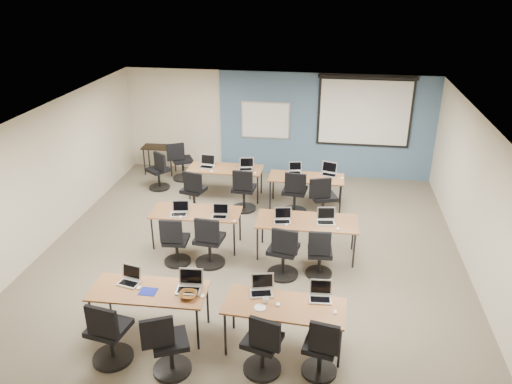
% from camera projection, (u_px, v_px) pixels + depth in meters
% --- Properties ---
extents(floor, '(8.00, 9.00, 0.02)m').
position_uv_depth(floor, '(249.00, 259.00, 9.48)').
color(floor, '#6B6354').
rests_on(floor, ground).
extents(ceiling, '(8.00, 9.00, 0.02)m').
position_uv_depth(ceiling, '(248.00, 121.00, 8.38)').
color(ceiling, white).
rests_on(ceiling, ground).
extents(wall_back, '(8.00, 0.04, 2.70)m').
position_uv_depth(wall_back, '(277.00, 124.00, 12.99)').
color(wall_back, beige).
rests_on(wall_back, ground).
extents(wall_front, '(8.00, 0.04, 2.70)m').
position_uv_depth(wall_front, '(173.00, 381.00, 4.87)').
color(wall_front, beige).
rests_on(wall_front, ground).
extents(wall_left, '(0.04, 9.00, 2.70)m').
position_uv_depth(wall_left, '(42.00, 181.00, 9.48)').
color(wall_left, beige).
rests_on(wall_left, ground).
extents(wall_right, '(0.04, 9.00, 2.70)m').
position_uv_depth(wall_right, '(483.00, 209.00, 8.37)').
color(wall_right, beige).
rests_on(wall_right, ground).
extents(blue_accent_panel, '(5.50, 0.04, 2.70)m').
position_uv_depth(blue_accent_panel, '(325.00, 126.00, 12.79)').
color(blue_accent_panel, '#3D5977').
rests_on(blue_accent_panel, wall_back).
extents(whiteboard, '(1.28, 0.03, 0.98)m').
position_uv_depth(whiteboard, '(265.00, 120.00, 12.92)').
color(whiteboard, silver).
rests_on(whiteboard, wall_back).
extents(projector_screen, '(2.40, 0.10, 1.82)m').
position_uv_depth(projector_screen, '(365.00, 108.00, 12.38)').
color(projector_screen, black).
rests_on(projector_screen, wall_back).
extents(training_table_front_left, '(1.72, 0.72, 0.73)m').
position_uv_depth(training_table_front_left, '(149.00, 293.00, 7.33)').
color(training_table_front_left, brown).
rests_on(training_table_front_left, floor).
extents(training_table_front_right, '(1.70, 0.71, 0.73)m').
position_uv_depth(training_table_front_right, '(284.00, 308.00, 6.99)').
color(training_table_front_right, brown).
rests_on(training_table_front_right, floor).
extents(training_table_mid_left, '(1.74, 0.72, 0.73)m').
position_uv_depth(training_table_mid_left, '(196.00, 214.00, 9.69)').
color(training_table_mid_left, '#95603B').
rests_on(training_table_mid_left, floor).
extents(training_table_mid_right, '(1.89, 0.79, 0.73)m').
position_uv_depth(training_table_mid_right, '(307.00, 223.00, 9.34)').
color(training_table_mid_right, olive).
rests_on(training_table_mid_right, floor).
extents(training_table_back_left, '(1.75, 0.73, 0.73)m').
position_uv_depth(training_table_back_left, '(225.00, 170.00, 11.81)').
color(training_table_back_left, brown).
rests_on(training_table_back_left, floor).
extents(training_table_back_right, '(1.69, 0.71, 0.73)m').
position_uv_depth(training_table_back_right, '(306.00, 179.00, 11.31)').
color(training_table_back_right, brown).
rests_on(training_table_back_right, floor).
extents(laptop_0, '(0.31, 0.27, 0.24)m').
position_uv_depth(laptop_0, '(130.00, 279.00, 7.47)').
color(laptop_0, '#A9A9B1').
rests_on(laptop_0, training_table_front_left).
extents(mouse_0, '(0.07, 0.10, 0.03)m').
position_uv_depth(mouse_0, '(139.00, 288.00, 7.34)').
color(mouse_0, white).
rests_on(mouse_0, training_table_front_left).
extents(task_chair_0, '(0.57, 0.57, 1.04)m').
position_uv_depth(task_chair_0, '(109.00, 337.00, 6.81)').
color(task_chair_0, black).
rests_on(task_chair_0, floor).
extents(laptop_1, '(0.36, 0.31, 0.27)m').
position_uv_depth(laptop_1, '(189.00, 285.00, 7.31)').
color(laptop_1, silver).
rests_on(laptop_1, training_table_front_left).
extents(mouse_1, '(0.06, 0.10, 0.03)m').
position_uv_depth(mouse_1, '(203.00, 296.00, 7.15)').
color(mouse_1, white).
rests_on(mouse_1, training_table_front_left).
extents(task_chair_1, '(0.57, 0.53, 1.01)m').
position_uv_depth(task_chair_1, '(168.00, 349.00, 6.63)').
color(task_chair_1, black).
rests_on(task_chair_1, floor).
extents(laptop_2, '(0.33, 0.28, 0.25)m').
position_uv_depth(laptop_2, '(262.00, 288.00, 7.23)').
color(laptop_2, '#A9A9AC').
rests_on(laptop_2, training_table_front_right).
extents(mouse_2, '(0.08, 0.10, 0.03)m').
position_uv_depth(mouse_2, '(278.00, 304.00, 6.97)').
color(mouse_2, white).
rests_on(mouse_2, training_table_front_right).
extents(task_chair_2, '(0.53, 0.53, 1.01)m').
position_uv_depth(task_chair_2, '(263.00, 349.00, 6.63)').
color(task_chair_2, black).
rests_on(task_chair_2, floor).
extents(laptop_3, '(0.32, 0.27, 0.24)m').
position_uv_depth(laptop_3, '(320.00, 294.00, 7.10)').
color(laptop_3, '#B7B7B7').
rests_on(laptop_3, training_table_front_right).
extents(mouse_3, '(0.07, 0.10, 0.03)m').
position_uv_depth(mouse_3, '(335.00, 312.00, 6.82)').
color(mouse_3, white).
rests_on(mouse_3, training_table_front_right).
extents(task_chair_3, '(0.48, 0.48, 0.97)m').
position_uv_depth(task_chair_3, '(321.00, 352.00, 6.59)').
color(task_chair_3, black).
rests_on(task_chair_3, floor).
extents(laptop_4, '(0.32, 0.27, 0.24)m').
position_uv_depth(laptop_4, '(180.00, 211.00, 9.56)').
color(laptop_4, '#B3B3B3').
rests_on(laptop_4, training_table_mid_left).
extents(mouse_4, '(0.06, 0.10, 0.04)m').
position_uv_depth(mouse_4, '(181.00, 217.00, 9.43)').
color(mouse_4, white).
rests_on(mouse_4, training_table_mid_left).
extents(task_chair_4, '(0.50, 0.50, 0.98)m').
position_uv_depth(task_chair_4, '(175.00, 245.00, 9.14)').
color(task_chair_4, black).
rests_on(task_chair_4, floor).
extents(laptop_5, '(0.30, 0.25, 0.23)m').
position_uv_depth(laptop_5, '(220.00, 214.00, 9.46)').
color(laptop_5, '#B9B9BE').
rests_on(laptop_5, training_table_mid_left).
extents(mouse_5, '(0.08, 0.10, 0.03)m').
position_uv_depth(mouse_5, '(234.00, 221.00, 9.29)').
color(mouse_5, white).
rests_on(mouse_5, training_table_mid_left).
extents(task_chair_5, '(0.56, 0.56, 1.03)m').
position_uv_depth(task_chair_5, '(209.00, 245.00, 9.10)').
color(task_chair_5, black).
rests_on(task_chair_5, floor).
extents(laptop_6, '(0.32, 0.27, 0.24)m').
position_uv_depth(laptop_6, '(283.00, 218.00, 9.28)').
color(laptop_6, silver).
rests_on(laptop_6, training_table_mid_right).
extents(mouse_6, '(0.08, 0.10, 0.03)m').
position_uv_depth(mouse_6, '(286.00, 225.00, 9.15)').
color(mouse_6, white).
rests_on(mouse_6, training_table_mid_right).
extents(task_chair_6, '(0.56, 0.56, 1.04)m').
position_uv_depth(task_chair_6, '(283.00, 256.00, 8.75)').
color(task_chair_6, black).
rests_on(task_chair_6, floor).
extents(laptop_7, '(0.34, 0.29, 0.26)m').
position_uv_depth(laptop_7, '(326.00, 219.00, 9.25)').
color(laptop_7, '#B0B1BA').
rests_on(laptop_7, training_table_mid_right).
extents(mouse_7, '(0.08, 0.11, 0.03)m').
position_uv_depth(mouse_7, '(338.00, 229.00, 9.00)').
color(mouse_7, white).
rests_on(mouse_7, training_table_mid_right).
extents(task_chair_7, '(0.48, 0.48, 0.96)m').
position_uv_depth(task_chair_7, '(319.00, 257.00, 8.78)').
color(task_chair_7, black).
rests_on(task_chair_7, floor).
extents(laptop_8, '(0.36, 0.31, 0.27)m').
position_uv_depth(laptop_8, '(207.00, 164.00, 11.86)').
color(laptop_8, silver).
rests_on(laptop_8, training_table_back_left).
extents(mouse_8, '(0.08, 0.11, 0.03)m').
position_uv_depth(mouse_8, '(212.00, 171.00, 11.57)').
color(mouse_8, white).
rests_on(mouse_8, training_table_back_left).
extents(task_chair_8, '(0.54, 0.54, 1.01)m').
position_uv_depth(task_chair_8, '(194.00, 195.00, 11.16)').
color(task_chair_8, black).
rests_on(task_chair_8, floor).
extents(laptop_9, '(0.33, 0.28, 0.25)m').
position_uv_depth(laptop_9, '(246.00, 167.00, 11.71)').
color(laptop_9, '#B5B6C1').
rests_on(laptop_9, training_table_back_left).
extents(mouse_9, '(0.08, 0.10, 0.03)m').
position_uv_depth(mouse_9, '(255.00, 173.00, 11.47)').
color(mouse_9, white).
rests_on(mouse_9, training_table_back_left).
extents(task_chair_9, '(0.55, 0.55, 1.03)m').
position_uv_depth(task_chair_9, '(244.00, 193.00, 11.21)').
color(task_chair_9, black).
rests_on(task_chair_9, floor).
extents(laptop_10, '(0.30, 0.25, 0.23)m').
position_uv_depth(laptop_10, '(295.00, 170.00, 11.53)').
color(laptop_10, silver).
rests_on(laptop_10, training_table_back_right).
extents(mouse_10, '(0.07, 0.10, 0.03)m').
position_uv_depth(mouse_10, '(302.00, 176.00, 11.30)').
color(mouse_10, white).
rests_on(mouse_10, training_table_back_right).
extents(task_chair_10, '(0.57, 0.57, 1.04)m').
position_uv_depth(task_chair_10, '(295.00, 196.00, 11.05)').
color(task_chair_10, black).
rests_on(task_chair_10, floor).
extents(laptop_11, '(0.36, 0.30, 0.27)m').
position_uv_depth(laptop_11, '(329.00, 172.00, 11.41)').
color(laptop_11, silver).
rests_on(laptop_11, training_table_back_right).
extents(mouse_11, '(0.08, 0.11, 0.04)m').
position_uv_depth(mouse_11, '(342.00, 178.00, 11.20)').
color(mouse_11, white).
rests_on(mouse_11, training_table_back_right).
extents(task_chair_11, '(0.60, 0.58, 1.05)m').
position_uv_depth(task_chair_11, '(322.00, 202.00, 10.76)').
color(task_chair_11, black).
rests_on(task_chair_11, floor).
extents(blue_mousepad, '(0.25, 0.21, 0.01)m').
position_uv_depth(blue_mousepad, '(148.00, 292.00, 7.26)').
color(blue_mousepad, navy).
rests_on(blue_mousepad, training_table_front_left).
extents(snack_bowl, '(0.31, 0.31, 0.07)m').
position_uv_depth(snack_bowl, '(188.00, 295.00, 7.13)').
color(snack_bowl, brown).
rests_on(snack_bowl, training_table_front_left).
extents(snack_plate, '(0.21, 0.21, 0.01)m').
position_uv_depth(snack_plate, '(260.00, 308.00, 6.91)').
color(snack_plate, white).
rests_on(snack_plate, training_table_front_right).
extents(coffee_cup, '(0.09, 0.09, 0.07)m').
position_uv_depth(coffee_cup, '(266.00, 301.00, 6.99)').
color(coffee_cup, white).
rests_on(coffee_cup, snack_plate).
extents(utility_table, '(0.85, 0.47, 0.75)m').
position_uv_depth(utility_table, '(159.00, 150.00, 13.21)').
color(utility_table, black).
rests_on(utility_table, floor).
extents(spare_chair_a, '(0.60, 0.55, 1.03)m').
position_uv_depth(spare_chair_a, '(181.00, 164.00, 12.88)').
color(spare_chair_a, black).
rests_on(spare_chair_a, floor).
extents(spare_chair_b, '(0.59, 0.52, 1.00)m').
position_uv_depth(spare_chair_b, '(159.00, 174.00, 12.32)').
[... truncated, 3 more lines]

